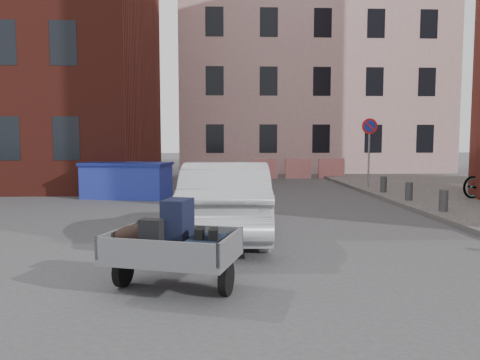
{
  "coord_description": "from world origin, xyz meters",
  "views": [
    {
      "loc": [
        0.22,
        -8.29,
        1.97
      ],
      "look_at": [
        0.67,
        1.69,
        1.1
      ],
      "focal_mm": 35.0,
      "sensor_mm": 36.0,
      "label": 1
    }
  ],
  "objects": [
    {
      "name": "trailer",
      "position": [
        -0.39,
        -2.3,
        0.61
      ],
      "size": [
        1.85,
        1.97,
        1.2
      ],
      "rotation": [
        0.0,
        0.0,
        -0.3
      ],
      "color": "black",
      "rests_on": "ground"
    },
    {
      "name": "dumpster",
      "position": [
        -2.88,
        7.54,
        0.6
      ],
      "size": [
        3.09,
        2.02,
        1.2
      ],
      "rotation": [
        0.0,
        0.0,
        -0.2
      ],
      "color": "#2231A5",
      "rests_on": "ground"
    },
    {
      "name": "no_parking_sign",
      "position": [
        6.0,
        9.48,
        2.01
      ],
      "size": [
        0.6,
        0.09,
        2.65
      ],
      "color": "gray",
      "rests_on": "sidewalk"
    },
    {
      "name": "bollards",
      "position": [
        6.0,
        3.4,
        0.4
      ],
      "size": [
        0.22,
        9.02,
        0.55
      ],
      "color": "#3A3A3D",
      "rests_on": "sidewalk"
    },
    {
      "name": "building_pink",
      "position": [
        6.0,
        22.0,
        7.0
      ],
      "size": [
        16.0,
        8.0,
        14.0
      ],
      "primitive_type": "cube",
      "color": "#C29695",
      "rests_on": "ground"
    },
    {
      "name": "building_brick",
      "position": [
        -9.0,
        13.0,
        7.0
      ],
      "size": [
        12.0,
        10.0,
        14.0
      ],
      "primitive_type": "cube",
      "color": "#591E16",
      "rests_on": "ground"
    },
    {
      "name": "barriers",
      "position": [
        4.2,
        15.0,
        0.5
      ],
      "size": [
        4.7,
        0.18,
        1.0
      ],
      "color": "red",
      "rests_on": "ground"
    },
    {
      "name": "ground",
      "position": [
        0.0,
        0.0,
        0.0
      ],
      "size": [
        120.0,
        120.0,
        0.0
      ],
      "primitive_type": "plane",
      "color": "#38383A",
      "rests_on": "ground"
    },
    {
      "name": "silver_car",
      "position": [
        0.36,
        1.19,
        0.76
      ],
      "size": [
        1.73,
        4.65,
        1.52
      ],
      "primitive_type": "imported",
      "rotation": [
        0.0,
        0.0,
        3.11
      ],
      "color": "#9C9EA3",
      "rests_on": "ground"
    }
  ]
}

